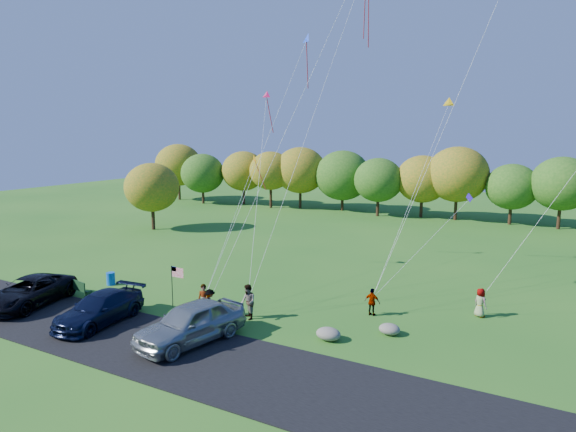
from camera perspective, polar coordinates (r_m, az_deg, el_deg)
name	(u,v)px	position (r m, az deg, el deg)	size (l,w,h in m)	color
ground	(219,323)	(28.31, -7.67, -11.65)	(140.00, 140.00, 0.00)	#25611B
asphalt_lane	(167,349)	(25.47, -13.25, -14.22)	(44.00, 6.00, 0.06)	black
treeline	(390,179)	(60.39, 11.22, 4.06)	(75.94, 28.14, 8.46)	#3A2115
minivan_dark	(29,292)	(33.83, -26.86, -7.51)	(2.71, 5.88, 1.63)	black
minivan_navy	(99,309)	(29.33, -20.23, -9.64)	(2.22, 5.45, 1.58)	black
minivan_silver	(191,323)	(25.58, -10.77, -11.58)	(2.32, 5.77, 1.97)	#92999C
flyer_a	(204,301)	(28.85, -9.34, -9.30)	(0.69, 0.45, 1.88)	#4C4C59
flyer_b	(248,302)	(28.34, -4.48, -9.50)	(0.94, 0.73, 1.93)	#4C4C59
flyer_c	(210,303)	(28.85, -8.66, -9.58)	(1.03, 0.59, 1.59)	#4C4C59
flyer_d	(372,302)	(29.20, 9.34, -9.41)	(0.91, 0.38, 1.55)	#4C4C59
flyer_e	(480,303)	(30.53, 20.58, -9.00)	(0.79, 0.51, 1.62)	#4C4C59
park_bench	(77,288)	(34.47, -22.35, -7.40)	(1.98, 0.65, 1.10)	#133518
trash_barrel	(111,279)	(36.41, -19.10, -6.60)	(0.56, 0.56, 0.84)	blue
flag_assembly	(175,277)	(30.52, -12.42, -6.60)	(0.91, 0.59, 2.45)	black
boulder_near	(328,334)	(25.87, 4.51, -12.93)	(1.25, 0.98, 0.63)	gray
boulder_far	(389,329)	(26.94, 11.21, -12.23)	(1.07, 0.90, 0.56)	gray
kites_aloft	(390,5)	(35.77, 11.24, 22.02)	(23.68, 6.64, 16.49)	#DE5818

